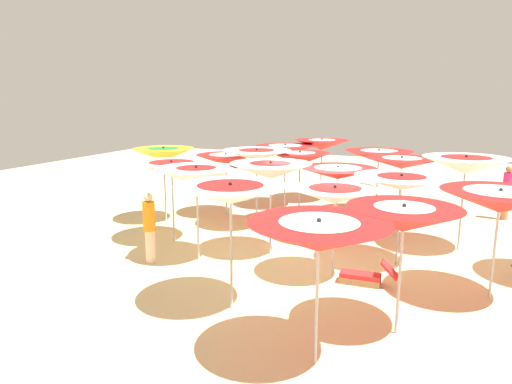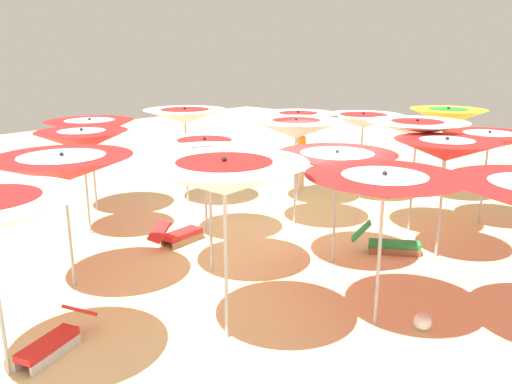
{
  "view_description": "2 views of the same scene",
  "coord_description": "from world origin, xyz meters",
  "px_view_note": "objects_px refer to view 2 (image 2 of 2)",
  "views": [
    {
      "loc": [
        11.85,
        3.04,
        4.05
      ],
      "look_at": [
        -0.08,
        -1.92,
        1.36
      ],
      "focal_mm": 32.22,
      "sensor_mm": 36.0,
      "label": 1
    },
    {
      "loc": [
        -5.64,
        8.07,
        3.86
      ],
      "look_at": [
        -0.0,
        1.64,
        1.52
      ],
      "focal_mm": 35.9,
      "sensor_mm": 36.0,
      "label": 2
    }
  ],
  "objects_px": {
    "beach_umbrella_1": "(224,178)",
    "beach_umbrella_15": "(90,129)",
    "lounger_2": "(53,340)",
    "beach_umbrella_7": "(337,161)",
    "beach_umbrella_16": "(185,116)",
    "beach_umbrella_18": "(363,121)",
    "beachgoer_0": "(300,158)",
    "beach_umbrella_19": "(448,117)",
    "beach_umbrella_17": "(298,121)",
    "beach_umbrella_11": "(205,148)",
    "beach_umbrella_14": "(489,141)",
    "beach_umbrella_13": "(417,129)",
    "beach_umbrella_12": "(296,129)",
    "lounger_1": "(178,234)",
    "beach_ball": "(423,322)",
    "beach_umbrella_6": "(209,161)",
    "beach_umbrella_2": "(384,187)",
    "lounger_0": "(389,243)",
    "beach_umbrella_10": "(82,141)",
    "beach_umbrella_5": "(63,168)",
    "beach_umbrella_8": "(446,150)"
  },
  "relations": [
    {
      "from": "beach_umbrella_17",
      "to": "beachgoer_0",
      "type": "xyz_separation_m",
      "value": [
        0.63,
        -1.0,
        -1.21
      ]
    },
    {
      "from": "beach_umbrella_18",
      "to": "beachgoer_0",
      "type": "distance_m",
      "value": 2.12
    },
    {
      "from": "beach_umbrella_1",
      "to": "beach_umbrella_10",
      "type": "distance_m",
      "value": 5.37
    },
    {
      "from": "beach_umbrella_13",
      "to": "beach_umbrella_17",
      "type": "distance_m",
      "value": 3.31
    },
    {
      "from": "beach_umbrella_19",
      "to": "beach_umbrella_7",
      "type": "bearing_deg",
      "value": 92.05
    },
    {
      "from": "beach_umbrella_7",
      "to": "beachgoer_0",
      "type": "bearing_deg",
      "value": -46.54
    },
    {
      "from": "beach_umbrella_16",
      "to": "beach_umbrella_19",
      "type": "height_order",
      "value": "beach_umbrella_16"
    },
    {
      "from": "beach_umbrella_18",
      "to": "lounger_2",
      "type": "bearing_deg",
      "value": 95.08
    },
    {
      "from": "beach_umbrella_11",
      "to": "beach_umbrella_14",
      "type": "xyz_separation_m",
      "value": [
        -4.2,
        -4.73,
        0.01
      ]
    },
    {
      "from": "beach_umbrella_12",
      "to": "beach_umbrella_13",
      "type": "xyz_separation_m",
      "value": [
        -2.22,
        -1.3,
        0.08
      ]
    },
    {
      "from": "beach_umbrella_11",
      "to": "beach_umbrella_15",
      "type": "height_order",
      "value": "beach_umbrella_15"
    },
    {
      "from": "beach_umbrella_8",
      "to": "beach_umbrella_10",
      "type": "distance_m",
      "value": 7.3
    },
    {
      "from": "beach_umbrella_17",
      "to": "beach_umbrella_19",
      "type": "height_order",
      "value": "beach_umbrella_19"
    },
    {
      "from": "beach_umbrella_2",
      "to": "lounger_0",
      "type": "xyz_separation_m",
      "value": [
        1.15,
        -2.66,
        -1.88
      ]
    },
    {
      "from": "beach_umbrella_15",
      "to": "lounger_1",
      "type": "xyz_separation_m",
      "value": [
        -3.39,
        0.2,
        -1.85
      ]
    },
    {
      "from": "beach_umbrella_7",
      "to": "beach_umbrella_12",
      "type": "xyz_separation_m",
      "value": [
        1.9,
        -1.29,
        0.27
      ]
    },
    {
      "from": "beach_umbrella_2",
      "to": "beach_umbrella_19",
      "type": "relative_size",
      "value": 0.93
    },
    {
      "from": "beach_umbrella_7",
      "to": "beach_umbrella_17",
      "type": "xyz_separation_m",
      "value": [
        2.99,
        -2.82,
        0.19
      ]
    },
    {
      "from": "beach_umbrella_1",
      "to": "beach_umbrella_7",
      "type": "distance_m",
      "value": 3.3
    },
    {
      "from": "beach_umbrella_16",
      "to": "beach_umbrella_18",
      "type": "height_order",
      "value": "beach_umbrella_16"
    },
    {
      "from": "beach_umbrella_1",
      "to": "beach_umbrella_15",
      "type": "distance_m",
      "value": 7.02
    },
    {
      "from": "beach_umbrella_11",
      "to": "beach_umbrella_16",
      "type": "height_order",
      "value": "beach_umbrella_16"
    },
    {
      "from": "beach_umbrella_7",
      "to": "beach_umbrella_10",
      "type": "relative_size",
      "value": 0.93
    },
    {
      "from": "beach_umbrella_18",
      "to": "beach_umbrella_13",
      "type": "bearing_deg",
      "value": 143.7
    },
    {
      "from": "beach_umbrella_7",
      "to": "beach_umbrella_19",
      "type": "xyz_separation_m",
      "value": [
        0.2,
        -5.62,
        0.28
      ]
    },
    {
      "from": "beach_umbrella_5",
      "to": "beach_umbrella_17",
      "type": "xyz_separation_m",
      "value": [
        0.24,
        -6.62,
        0.09
      ]
    },
    {
      "from": "beach_umbrella_5",
      "to": "beach_umbrella_16",
      "type": "bearing_deg",
      "value": -62.99
    },
    {
      "from": "beach_umbrella_6",
      "to": "beachgoer_0",
      "type": "distance_m",
      "value": 6.16
    },
    {
      "from": "beach_umbrella_2",
      "to": "beach_umbrella_19",
      "type": "distance_m",
      "value": 7.43
    },
    {
      "from": "beach_umbrella_2",
      "to": "lounger_1",
      "type": "xyz_separation_m",
      "value": [
        4.67,
        -0.22,
        -1.88
      ]
    },
    {
      "from": "beach_umbrella_14",
      "to": "beach_umbrella_11",
      "type": "bearing_deg",
      "value": 48.39
    },
    {
      "from": "beach_umbrella_5",
      "to": "beach_umbrella_8",
      "type": "height_order",
      "value": "beach_umbrella_8"
    },
    {
      "from": "beach_umbrella_12",
      "to": "lounger_2",
      "type": "relative_size",
      "value": 1.93
    },
    {
      "from": "beach_umbrella_18",
      "to": "beach_umbrella_6",
      "type": "bearing_deg",
      "value": 94.66
    },
    {
      "from": "beach_umbrella_2",
      "to": "lounger_2",
      "type": "xyz_separation_m",
      "value": [
        2.82,
        3.5,
        -1.89
      ]
    },
    {
      "from": "beach_umbrella_6",
      "to": "beach_umbrella_1",
      "type": "bearing_deg",
      "value": 141.34
    },
    {
      "from": "beach_umbrella_19",
      "to": "lounger_2",
      "type": "height_order",
      "value": "beach_umbrella_19"
    },
    {
      "from": "beach_umbrella_15",
      "to": "beach_ball",
      "type": "bearing_deg",
      "value": 179.17
    },
    {
      "from": "beach_umbrella_13",
      "to": "beach_umbrella_19",
      "type": "relative_size",
      "value": 1.01
    },
    {
      "from": "beach_umbrella_16",
      "to": "beach_umbrella_17",
      "type": "relative_size",
      "value": 1.04
    },
    {
      "from": "beach_umbrella_18",
      "to": "beach_umbrella_11",
      "type": "bearing_deg",
      "value": 78.59
    },
    {
      "from": "lounger_0",
      "to": "beachgoer_0",
      "type": "height_order",
      "value": "beachgoer_0"
    },
    {
      "from": "beachgoer_0",
      "to": "lounger_1",
      "type": "bearing_deg",
      "value": -160.38
    },
    {
      "from": "lounger_2",
      "to": "beach_umbrella_15",
      "type": "bearing_deg",
      "value": -144.77
    },
    {
      "from": "beach_umbrella_10",
      "to": "beach_umbrella_15",
      "type": "relative_size",
      "value": 1.0
    },
    {
      "from": "beach_umbrella_11",
      "to": "beach_ball",
      "type": "height_order",
      "value": "beach_umbrella_11"
    },
    {
      "from": "beach_umbrella_11",
      "to": "beach_umbrella_19",
      "type": "distance_m",
      "value": 6.76
    },
    {
      "from": "beach_umbrella_7",
      "to": "beach_umbrella_17",
      "type": "bearing_deg",
      "value": -43.32
    },
    {
      "from": "beach_umbrella_1",
      "to": "beach_umbrella_10",
      "type": "bearing_deg",
      "value": -11.43
    },
    {
      "from": "beach_umbrella_1",
      "to": "beach_umbrella_7",
      "type": "height_order",
      "value": "beach_umbrella_1"
    }
  ]
}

